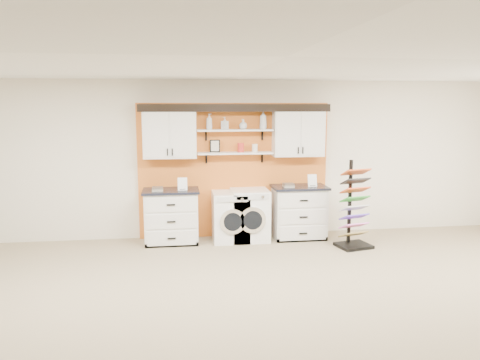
{
  "coord_description": "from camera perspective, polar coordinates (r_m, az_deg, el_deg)",
  "views": [
    {
      "loc": [
        -1.02,
        -4.31,
        2.36
      ],
      "look_at": [
        -0.12,
        2.3,
        1.29
      ],
      "focal_mm": 35.0,
      "sensor_mm": 36.0,
      "label": 1
    }
  ],
  "objects": [
    {
      "name": "dryer",
      "position": [
        8.27,
        1.19,
        -4.25
      ],
      "size": [
        0.64,
        0.71,
        0.9
      ],
      "color": "white",
      "rests_on": "floor"
    },
    {
      "name": "ceiling",
      "position": [
        4.45,
        5.71,
        14.74
      ],
      "size": [
        10.0,
        10.0,
        0.0
      ],
      "primitive_type": "plane",
      "rotation": [
        3.14,
        0.0,
        0.0
      ],
      "color": "white",
      "rests_on": "wall_back"
    },
    {
      "name": "upper_cabinet_left",
      "position": [
        8.11,
        -8.58,
        5.62
      ],
      "size": [
        0.9,
        0.35,
        0.84
      ],
      "color": "white",
      "rests_on": "wall_back"
    },
    {
      "name": "canister_red",
      "position": [
        8.22,
        0.09,
        3.98
      ],
      "size": [
        0.11,
        0.11,
        0.16
      ],
      "primitive_type": "cylinder",
      "color": "red",
      "rests_on": "shelf_lower"
    },
    {
      "name": "shelf_lower",
      "position": [
        8.21,
        -0.61,
        3.31
      ],
      "size": [
        1.32,
        0.28,
        0.03
      ],
      "primitive_type": "cube",
      "color": "white",
      "rests_on": "wall_back"
    },
    {
      "name": "soap_bottle_b",
      "position": [
        8.16,
        -1.87,
        6.94
      ],
      "size": [
        0.14,
        0.14,
        0.21
      ],
      "primitive_type": "imported",
      "rotation": [
        0.0,
        0.0,
        -0.71
      ],
      "color": "silver",
      "rests_on": "shelf_upper"
    },
    {
      "name": "floor",
      "position": [
        5.02,
        5.18,
        -19.0
      ],
      "size": [
        10.0,
        10.0,
        0.0
      ],
      "primitive_type": "plane",
      "color": "#9A8867",
      "rests_on": "ground"
    },
    {
      "name": "base_cabinet_left",
      "position": [
        8.17,
        -8.36,
        -4.39
      ],
      "size": [
        0.95,
        0.66,
        0.93
      ],
      "color": "white",
      "rests_on": "floor"
    },
    {
      "name": "wall_back",
      "position": [
        8.42,
        -0.77,
        2.56
      ],
      "size": [
        10.0,
        0.0,
        10.0
      ],
      "primitive_type": "plane",
      "rotation": [
        1.57,
        0.0,
        0.0
      ],
      "color": "#EFE5CF",
      "rests_on": "floor"
    },
    {
      "name": "shelf_upper",
      "position": [
        8.18,
        -0.61,
        6.1
      ],
      "size": [
        1.32,
        0.28,
        0.03
      ],
      "primitive_type": "cube",
      "color": "white",
      "rests_on": "wall_back"
    },
    {
      "name": "soap_bottle_c",
      "position": [
        8.2,
        0.38,
        6.82
      ],
      "size": [
        0.18,
        0.18,
        0.18
      ],
      "primitive_type": "imported",
      "rotation": [
        0.0,
        0.0,
        4.31
      ],
      "color": "silver",
      "rests_on": "shelf_upper"
    },
    {
      "name": "picture_frame",
      "position": [
        8.21,
        -3.08,
        4.17
      ],
      "size": [
        0.18,
        0.02,
        0.22
      ],
      "color": "black",
      "rests_on": "shelf_lower"
    },
    {
      "name": "soap_bottle_d",
      "position": [
        8.25,
        2.84,
        7.35
      ],
      "size": [
        0.18,
        0.18,
        0.33
      ],
      "primitive_type": "imported",
      "rotation": [
        0.0,
        0.0,
        -2.37
      ],
      "color": "silver",
      "rests_on": "shelf_upper"
    },
    {
      "name": "canister_cream",
      "position": [
        8.26,
        1.81,
        3.93
      ],
      "size": [
        0.1,
        0.1,
        0.14
      ],
      "primitive_type": "cylinder",
      "color": "silver",
      "rests_on": "shelf_lower"
    },
    {
      "name": "upper_cabinet_right",
      "position": [
        8.39,
        7.11,
        5.76
      ],
      "size": [
        0.9,
        0.35,
        0.84
      ],
      "color": "white",
      "rests_on": "wall_back"
    },
    {
      "name": "base_cabinet_right",
      "position": [
        8.45,
        7.19,
        -3.88
      ],
      "size": [
        0.96,
        0.66,
        0.94
      ],
      "color": "white",
      "rests_on": "floor"
    },
    {
      "name": "sample_rack",
      "position": [
        8.06,
        13.7,
        -4.62
      ],
      "size": [
        0.62,
        0.55,
        1.46
      ],
      "rotation": [
        0.0,
        0.0,
        0.23
      ],
      "color": "black",
      "rests_on": "floor"
    },
    {
      "name": "crown_molding",
      "position": [
        8.18,
        -0.63,
        8.88
      ],
      "size": [
        3.3,
        0.41,
        0.13
      ],
      "color": "black",
      "rests_on": "wall_back"
    },
    {
      "name": "soap_bottle_a",
      "position": [
        8.13,
        -3.77,
        7.12
      ],
      "size": [
        0.14,
        0.14,
        0.27
      ],
      "primitive_type": "imported",
      "rotation": [
        0.0,
        0.0,
        1.08
      ],
      "color": "silver",
      "rests_on": "shelf_upper"
    },
    {
      "name": "washer",
      "position": [
        8.23,
        -1.18,
        -4.45
      ],
      "size": [
        0.62,
        0.71,
        0.86
      ],
      "color": "white",
      "rests_on": "floor"
    },
    {
      "name": "accent_panel",
      "position": [
        8.41,
        -0.74,
        1.18
      ],
      "size": [
        3.4,
        0.07,
        2.4
      ],
      "primitive_type": "cube",
      "color": "orange",
      "rests_on": "wall_back"
    }
  ]
}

